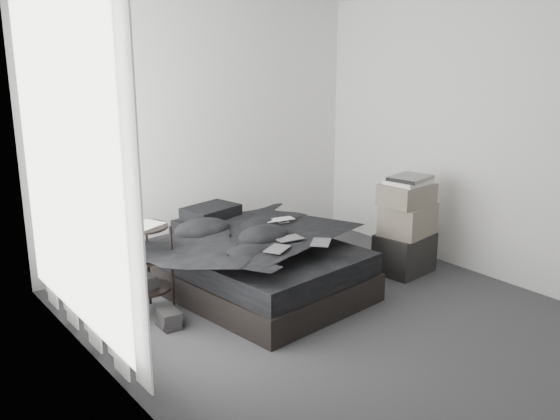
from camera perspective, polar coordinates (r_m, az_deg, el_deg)
floor at (r=5.11m, az=5.49°, el=-10.04°), size 3.60×4.20×0.01m
wall_back at (r=6.39m, az=-7.10°, el=7.23°), size 3.60×0.01×2.60m
wall_left at (r=3.75m, az=-14.77°, el=1.19°), size 0.01×4.20×2.60m
wall_right at (r=6.06m, az=18.56°, el=6.13°), size 0.01×4.20×2.60m
window_left at (r=4.57m, az=-18.95°, el=3.99°), size 0.02×2.00×2.30m
curtain_left at (r=4.60m, az=-18.28°, el=3.22°), size 0.06×2.12×2.48m
bed at (r=5.58m, az=-2.04°, el=-6.39°), size 1.56×1.93×0.24m
mattress at (r=5.50m, az=-2.06°, el=-4.30°), size 1.50×1.87×0.19m
duvet at (r=5.41m, az=-1.78°, el=-2.43°), size 1.49×1.67×0.21m
pillow_lower at (r=5.94m, az=-6.86°, el=-1.35°), size 0.58×0.43×0.12m
pillow_upper at (r=5.93m, az=-6.33°, el=-0.19°), size 0.57×0.45×0.11m
laptop at (r=5.65m, az=0.09°, el=-0.42°), size 0.32×0.23×0.02m
comic_a at (r=4.94m, az=-0.26°, el=-2.87°), size 0.27×0.24×0.01m
comic_b at (r=5.20m, az=0.81°, el=-1.88°), size 0.24×0.17×0.01m
comic_c at (r=5.10m, az=3.77°, el=-2.17°), size 0.27×0.26×0.01m
side_stand at (r=5.16m, az=-12.26°, el=-5.53°), size 0.49×0.49×0.75m
papers at (r=5.04m, az=-12.33°, el=-1.43°), size 0.35×0.31×0.02m
floor_books at (r=5.03m, az=-10.12°, el=-9.75°), size 0.17×0.23×0.15m
box_lower at (r=6.16m, az=11.30°, el=-3.87°), size 0.56×0.46×0.38m
box_mid at (r=6.07m, az=11.61°, el=-0.86°), size 0.55×0.46×0.29m
box_upper at (r=5.99m, az=11.53°, el=1.40°), size 0.48×0.40×0.20m
art_book_white at (r=5.97m, az=11.65°, el=2.54°), size 0.43×0.36×0.04m
art_book_snake at (r=5.97m, az=11.82°, el=2.89°), size 0.44×0.38×0.04m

